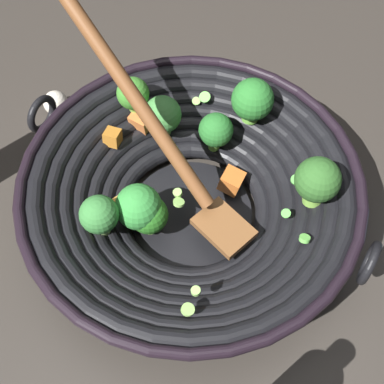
{
  "coord_description": "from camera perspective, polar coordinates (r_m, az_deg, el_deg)",
  "views": [
    {
      "loc": [
        -0.07,
        0.33,
        0.61
      ],
      "look_at": [
        0.0,
        -0.02,
        0.03
      ],
      "focal_mm": 47.84,
      "sensor_mm": 36.0,
      "label": 1
    }
  ],
  "objects": [
    {
      "name": "wok",
      "position": [
        0.65,
        -0.15,
        0.11
      ],
      "size": [
        0.46,
        0.43,
        0.24
      ],
      "color": "black",
      "rests_on": "ground"
    },
    {
      "name": "ground_plane",
      "position": [
        0.7,
        -0.12,
        -2.64
      ],
      "size": [
        4.0,
        4.0,
        0.0
      ],
      "primitive_type": "plane",
      "color": "#332D28"
    },
    {
      "name": "garlic_bulb",
      "position": [
        0.82,
        -14.95,
        9.57
      ],
      "size": [
        0.04,
        0.04,
        0.04
      ],
      "primitive_type": "sphere",
      "color": "silver",
      "rests_on": "ground"
    }
  ]
}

